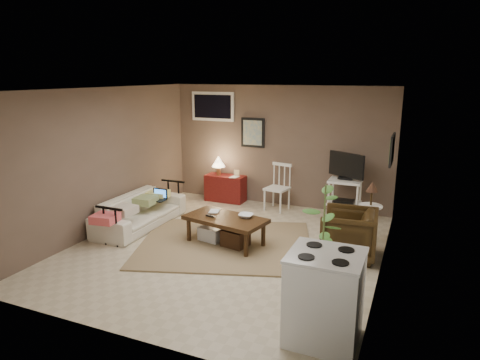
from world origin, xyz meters
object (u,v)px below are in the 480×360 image
at_px(coffee_table, 225,228).
at_px(side_table, 371,204).
at_px(sofa, 140,206).
at_px(potted_plant, 323,238).
at_px(red_console, 225,186).
at_px(spindle_chair, 277,189).
at_px(tv_stand, 345,184).
at_px(stove, 324,297).
at_px(armchair, 349,231).

distance_m(coffee_table, side_table, 2.34).
xyz_separation_m(sofa, potted_plant, (3.46, -1.19, 0.38)).
distance_m(red_console, potted_plant, 4.23).
distance_m(spindle_chair, tv_stand, 1.32).
distance_m(tv_stand, side_table, 1.08).
xyz_separation_m(sofa, stove, (3.67, -2.03, 0.10)).
bearing_deg(spindle_chair, red_console, 173.17).
distance_m(red_console, spindle_chair, 1.22).
bearing_deg(potted_plant, red_console, 130.87).
height_order(spindle_chair, tv_stand, tv_stand).
bearing_deg(spindle_chair, side_table, -27.27).
bearing_deg(sofa, coffee_table, -95.83).
distance_m(spindle_chair, stove, 4.26).
relative_size(coffee_table, red_console, 1.42).
height_order(sofa, armchair, armchair).
bearing_deg(tv_stand, armchair, -78.10).
xyz_separation_m(coffee_table, sofa, (-1.72, 0.18, 0.10)).
bearing_deg(spindle_chair, stove, -65.62).
bearing_deg(spindle_chair, tv_stand, -1.45).
bearing_deg(red_console, tv_stand, -4.05).
distance_m(sofa, spindle_chair, 2.66).
bearing_deg(side_table, spindle_chair, 152.73).
xyz_separation_m(spindle_chair, armchair, (1.65, -1.72, -0.04)).
xyz_separation_m(coffee_table, stove, (1.95, -1.86, 0.20)).
relative_size(side_table, potted_plant, 0.69).
relative_size(armchair, potted_plant, 0.55).
relative_size(tv_stand, stove, 1.32).
bearing_deg(stove, coffee_table, 136.41).
bearing_deg(stove, spindle_chair, 114.38).
xyz_separation_m(side_table, potted_plant, (-0.31, -2.08, 0.14)).
bearing_deg(side_table, stove, -92.03).
bearing_deg(spindle_chair, coffee_table, -95.48).
relative_size(coffee_table, spindle_chair, 1.49).
relative_size(red_console, potted_plant, 0.68).
distance_m(side_table, stove, 2.92).
height_order(sofa, potted_plant, potted_plant).
xyz_separation_m(coffee_table, armchair, (1.85, 0.30, 0.12)).
relative_size(spindle_chair, armchair, 1.17).
bearing_deg(sofa, side_table, -76.78).
relative_size(tv_stand, armchair, 1.59).
height_order(coffee_table, sofa, sofa).
bearing_deg(potted_plant, tv_stand, 94.76).
height_order(red_console, potted_plant, potted_plant).
bearing_deg(sofa, armchair, -87.97).
xyz_separation_m(tv_stand, potted_plant, (0.25, -3.01, 0.10)).
xyz_separation_m(spindle_chair, potted_plant, (1.55, -3.04, 0.32)).
bearing_deg(tv_stand, sofa, -150.56).
distance_m(potted_plant, stove, 0.91).
bearing_deg(tv_stand, coffee_table, -126.91).
bearing_deg(red_console, spindle_chair, -6.83).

